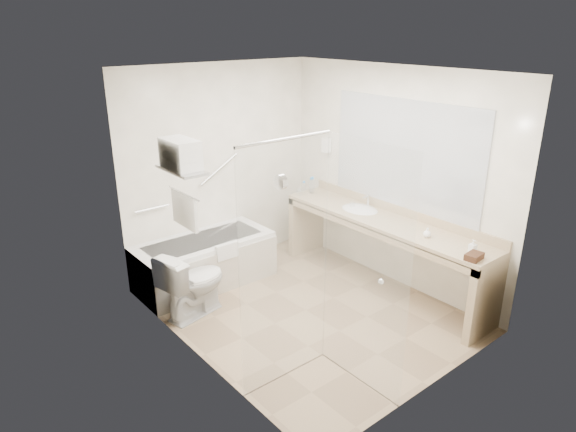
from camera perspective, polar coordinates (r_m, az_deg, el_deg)
floor at (r=5.63m, az=1.97°, el=-10.41°), size 3.20×3.20×0.00m
ceiling at (r=4.85m, az=2.34°, el=15.84°), size 2.60×3.20×0.10m
wall_back at (r=6.34m, az=-7.51°, el=5.31°), size 2.60×0.10×2.50m
wall_front at (r=4.13m, az=17.01°, el=-3.91°), size 2.60×0.10×2.50m
wall_left at (r=4.40m, az=-10.66°, el=-1.79°), size 0.10×3.20×2.50m
wall_right at (r=6.01m, az=11.50°, el=4.22°), size 0.10×3.20×2.50m
bathtub at (r=6.14m, az=-9.23°, el=-4.99°), size 1.60×0.73×0.59m
grab_bar_short at (r=5.97m, az=-14.89°, el=0.80°), size 0.40×0.03×0.03m
grab_bar_long at (r=6.28m, az=-7.70°, el=5.16°), size 0.53×0.03×0.33m
shower_enclosure at (r=4.15m, az=4.03°, el=-5.70°), size 0.96×0.91×2.11m
towel_shelf at (r=4.60m, az=-11.80°, el=5.72°), size 0.24×0.55×0.81m
vanity_counter at (r=5.92m, az=10.50°, el=-2.23°), size 0.55×2.70×0.95m
sink at (r=6.12m, az=7.96°, el=0.50°), size 0.40×0.52×0.14m
faucet at (r=6.18m, az=8.93°, el=1.75°), size 0.03×0.03×0.14m
mirror at (r=5.84m, az=12.78°, el=6.70°), size 0.02×2.00×1.20m
hairdryer_unit at (r=6.61m, az=4.29°, el=7.86°), size 0.08×0.10×0.18m
toilet at (r=5.49m, az=-10.46°, el=-7.35°), size 0.81×0.56×0.72m
amenity_basket at (r=5.07m, az=19.98°, el=-4.24°), size 0.19×0.14×0.06m
soap_bottle_a at (r=5.19m, az=19.79°, el=-3.58°), size 0.08×0.14×0.06m
soap_bottle_b at (r=5.43m, az=15.20°, el=-1.89°), size 0.10×0.12×0.08m
water_bottle_left at (r=6.59m, az=2.71°, el=3.35°), size 0.07×0.07×0.22m
water_bottle_mid at (r=6.64m, az=2.57°, el=3.39°), size 0.06×0.06×0.20m
water_bottle_right at (r=6.57m, az=1.77°, el=3.11°), size 0.05×0.05×0.17m
drinking_glass_near at (r=6.53m, az=1.23°, el=2.68°), size 0.08×0.08×0.09m
drinking_glass_far at (r=6.09m, az=7.16°, el=1.16°), size 0.09×0.09×0.09m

